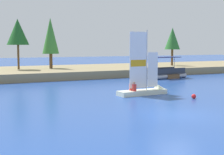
% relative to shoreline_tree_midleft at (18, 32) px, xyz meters
% --- Properties ---
extents(ground_plane, '(200.00, 200.00, 0.00)m').
position_rel_shoreline_tree_midleft_xyz_m(ground_plane, '(4.16, -28.39, -5.88)').
color(ground_plane, '#234793').
extents(shore_bank, '(80.00, 14.67, 0.99)m').
position_rel_shoreline_tree_midleft_xyz_m(shore_bank, '(4.16, -0.01, -5.38)').
color(shore_bank, '#897A56').
rests_on(shore_bank, ground).
extents(shoreline_tree_midleft, '(2.86, 2.86, 6.60)m').
position_rel_shoreline_tree_midleft_xyz_m(shoreline_tree_midleft, '(0.00, 0.00, 0.00)').
color(shoreline_tree_midleft, brown).
rests_on(shoreline_tree_midleft, shore_bank).
extents(shoreline_tree_centre, '(2.29, 2.29, 6.93)m').
position_rel_shoreline_tree_midleft_xyz_m(shoreline_tree_centre, '(4.43, 0.32, -0.46)').
color(shoreline_tree_centre, brown).
rests_on(shoreline_tree_centre, shore_bank).
extents(shoreline_tree_midright, '(2.41, 2.41, 5.94)m').
position_rel_shoreline_tree_midleft_xyz_m(shoreline_tree_midright, '(23.42, -1.65, -0.69)').
color(shoreline_tree_midright, brown).
rests_on(shoreline_tree_midright, shore_bank).
extents(wooden_dock, '(1.78, 4.00, 0.53)m').
position_rel_shoreline_tree_midleft_xyz_m(wooden_dock, '(16.98, -8.85, -5.61)').
color(wooden_dock, brown).
rests_on(wooden_dock, ground).
extents(sailboat, '(4.94, 1.48, 5.76)m').
position_rel_shoreline_tree_midleft_xyz_m(sailboat, '(7.18, -20.61, -5.42)').
color(sailboat, silver).
rests_on(sailboat, ground).
extents(pontoon_boat, '(5.95, 2.94, 2.69)m').
position_rel_shoreline_tree_midleft_xyz_m(pontoon_boat, '(16.39, -9.67, -5.23)').
color(pontoon_boat, '#B2B2B7').
rests_on(pontoon_boat, ground).
extents(channel_buoy, '(0.36, 0.36, 0.36)m').
position_rel_shoreline_tree_midleft_xyz_m(channel_buoy, '(8.98, -24.18, -5.70)').
color(channel_buoy, red).
rests_on(channel_buoy, ground).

